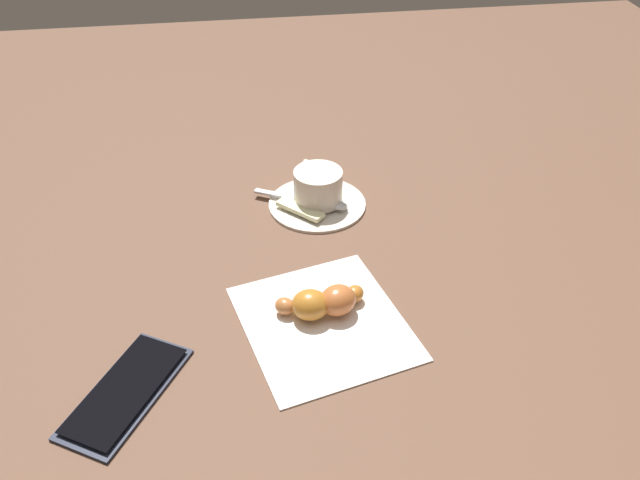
% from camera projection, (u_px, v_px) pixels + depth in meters
% --- Properties ---
extents(ground_plane, '(1.80, 1.80, 0.00)m').
position_uv_depth(ground_plane, '(324.00, 257.00, 0.84)').
color(ground_plane, brown).
extents(saucer, '(0.14, 0.14, 0.01)m').
position_uv_depth(saucer, '(317.00, 203.00, 0.93)').
color(saucer, silver).
rests_on(saucer, ground).
extents(espresso_cup, '(0.09, 0.07, 0.05)m').
position_uv_depth(espresso_cup, '(318.00, 186.00, 0.92)').
color(espresso_cup, silver).
rests_on(espresso_cup, saucer).
extents(teaspoon, '(0.08, 0.13, 0.01)m').
position_uv_depth(teaspoon, '(316.00, 202.00, 0.92)').
color(teaspoon, silver).
rests_on(teaspoon, saucer).
extents(sugar_packet, '(0.06, 0.06, 0.01)m').
position_uv_depth(sugar_packet, '(300.00, 209.00, 0.91)').
color(sugar_packet, beige).
rests_on(sugar_packet, saucer).
extents(napkin, '(0.23, 0.21, 0.00)m').
position_uv_depth(napkin, '(324.00, 322.00, 0.74)').
color(napkin, white).
rests_on(napkin, ground).
extents(croissant, '(0.06, 0.11, 0.03)m').
position_uv_depth(croissant, '(323.00, 302.00, 0.74)').
color(croissant, '#AF6937').
rests_on(croissant, napkin).
extents(cell_phone, '(0.16, 0.13, 0.01)m').
position_uv_depth(cell_phone, '(126.00, 391.00, 0.66)').
color(cell_phone, '#1E2333').
rests_on(cell_phone, ground).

